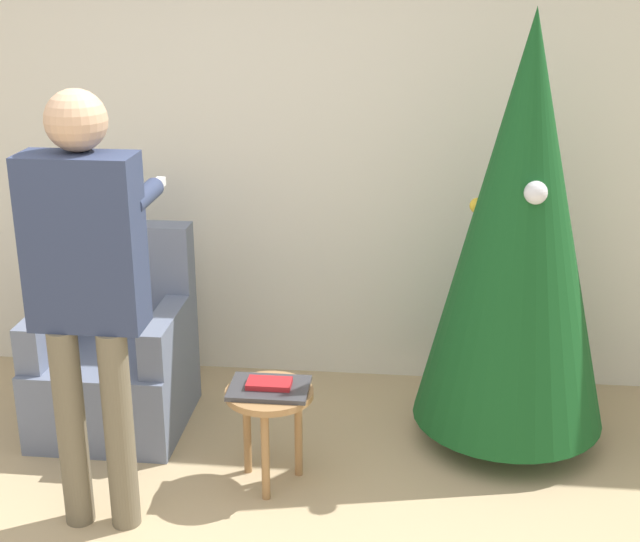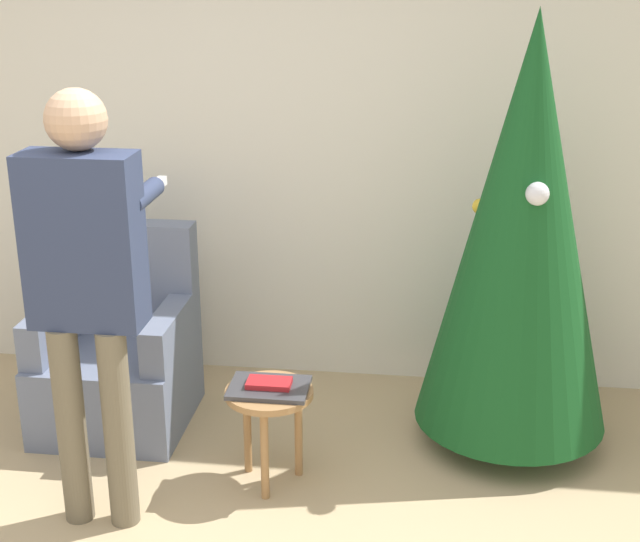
% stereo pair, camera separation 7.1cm
% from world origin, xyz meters
% --- Properties ---
extents(wall_back, '(8.00, 0.06, 2.70)m').
position_xyz_m(wall_back, '(0.00, 2.23, 1.35)').
color(wall_back, silver).
rests_on(wall_back, ground_plane).
extents(christmas_tree, '(0.90, 0.90, 2.04)m').
position_xyz_m(christmas_tree, '(1.40, 1.57, 1.08)').
color(christmas_tree, brown).
rests_on(christmas_tree, ground_plane).
extents(armchair, '(0.71, 0.70, 0.98)m').
position_xyz_m(armchair, '(-0.54, 1.55, 0.33)').
color(armchair, slate).
rests_on(armchair, ground_plane).
extents(person_standing, '(0.46, 0.57, 1.78)m').
position_xyz_m(person_standing, '(-0.33, 0.74, 1.08)').
color(person_standing, '#6B604C').
rests_on(person_standing, ground_plane).
extents(side_stool, '(0.39, 0.39, 0.46)m').
position_xyz_m(side_stool, '(0.32, 1.06, 0.38)').
color(side_stool, '#A37547').
rests_on(side_stool, ground_plane).
extents(laptop, '(0.35, 0.25, 0.02)m').
position_xyz_m(laptop, '(0.32, 1.06, 0.47)').
color(laptop, '#38383D').
rests_on(laptop, side_stool).
extents(book, '(0.19, 0.11, 0.02)m').
position_xyz_m(book, '(0.32, 1.06, 0.49)').
color(book, '#B21E23').
rests_on(book, laptop).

